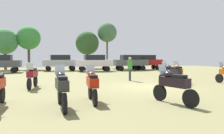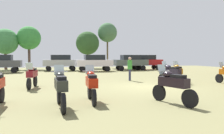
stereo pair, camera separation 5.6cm
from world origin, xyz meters
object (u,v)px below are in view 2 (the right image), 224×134
car_4 (94,62)px  tree_2 (5,42)px  motorcycle_11 (32,75)px  person_1 (130,67)px  tree_3 (107,33)px  motorcycle_8 (91,84)px  car_3 (60,61)px  car_6 (0,62)px  tree_5 (88,43)px  car_2 (146,61)px  motorcycle_10 (178,72)px  tree_4 (29,38)px  motorcycle_5 (173,85)px  motorcycle_13 (61,87)px  car_5 (131,61)px  motorcycle_6 (171,73)px

car_4 → tree_2: (-11.13, 7.12, 2.68)m
motorcycle_11 → person_1: (6.74, 2.21, 0.30)m
motorcycle_11 → tree_3: 23.90m
motorcycle_8 → tree_3: 27.43m
car_3 → tree_2: size_ratio=0.78×
car_6 → tree_5: (10.91, 7.39, 2.67)m
car_2 → person_1: 14.37m
motorcycle_10 → tree_4: bearing=136.6°
car_4 → person_1: car_4 is taller
car_2 → car_3: (-11.37, 0.58, 0.00)m
motorcycle_10 → car_3: car_3 is taller
motorcycle_10 → person_1: (-2.77, 2.05, 0.31)m
motorcycle_5 → car_3: size_ratio=0.49×
motorcycle_5 → motorcycle_11: 8.13m
motorcycle_11 → car_6: bearing=-63.5°
motorcycle_13 → car_4: 19.43m
motorcycle_11 → motorcycle_5: bearing=141.9°
tree_5 → motorcycle_5: bearing=-92.3°
motorcycle_13 → car_6: 19.99m
tree_2 → tree_3: bearing=3.3°
motorcycle_10 → car_5: (1.58, 13.76, 0.44)m
motorcycle_10 → tree_4: 23.80m
car_5 → car_6: (-15.38, -0.29, 0.00)m
motorcycle_10 → motorcycle_8: bearing=-126.9°
motorcycle_8 → tree_5: (4.01, 25.78, 3.12)m
car_5 → tree_4: bearing=63.1°
motorcycle_8 → car_6: 19.64m
motorcycle_8 → car_3: bearing=94.3°
tree_3 → motorcycle_11: bearing=-114.8°
tree_4 → motorcycle_11: bearing=-84.8°
tree_3 → motorcycle_6: bearing=-93.2°
car_4 → car_5: 4.94m
tree_3 → car_5: bearing=-80.3°
tree_4 → tree_5: bearing=2.0°
tree_4 → tree_5: tree_4 is taller
motorcycle_8 → motorcycle_6: bearing=38.4°
motorcycle_13 → tree_5: size_ratio=0.41×
motorcycle_13 → car_3: bearing=85.0°
person_1 → tree_2: bearing=-137.7°
motorcycle_5 → motorcycle_11: (-5.54, 5.96, -0.00)m
motorcycle_13 → car_3: car_3 is taller
tree_3 → tree_5: size_ratio=1.26×
car_3 → tree_3: 10.53m
tree_4 → motorcycle_10: bearing=-61.0°
car_2 → tree_5: bearing=52.3°
car_6 → person_1: car_6 is taller
motorcycle_8 → car_2: 22.49m
motorcycle_8 → tree_2: size_ratio=0.38×
car_6 → tree_2: (-0.65, 6.77, 2.68)m
motorcycle_6 → person_1: size_ratio=1.24×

